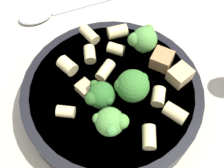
{
  "coord_description": "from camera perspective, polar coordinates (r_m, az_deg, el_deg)",
  "views": [
    {
      "loc": [
        0.17,
        -0.06,
        0.34
      ],
      "look_at": [
        0.0,
        0.0,
        0.05
      ],
      "focal_mm": 45.0,
      "sensor_mm": 36.0,
      "label": 1
    }
  ],
  "objects": [
    {
      "name": "rigatoni_0",
      "position": [
        0.35,
        -1.9,
        2.59
      ],
      "size": [
        0.03,
        0.03,
        0.01
      ],
      "primitive_type": "cylinder",
      "rotation": [
        1.57,
        0.0,
        0.68
      ],
      "color": "beige",
      "rests_on": "pasta_bowl"
    },
    {
      "name": "ground_plane",
      "position": [
        0.38,
        0.0,
        -3.92
      ],
      "size": [
        2.0,
        2.0,
        0.0
      ],
      "primitive_type": "plane",
      "color": "#BCB29E"
    },
    {
      "name": "broccoli_floret_3",
      "position": [
        0.3,
        -0.27,
        -7.76
      ],
      "size": [
        0.03,
        0.04,
        0.04
      ],
      "color": "#93B766",
      "rests_on": "pasta_bowl"
    },
    {
      "name": "rigatoni_5",
      "position": [
        0.33,
        12.7,
        -5.77
      ],
      "size": [
        0.03,
        0.03,
        0.02
      ],
      "primitive_type": "cylinder",
      "rotation": [
        1.57,
        0.0,
        2.14
      ],
      "color": "beige",
      "rests_on": "pasta_bowl"
    },
    {
      "name": "broccoli_floret_2",
      "position": [
        0.32,
        -2.33,
        -2.34
      ],
      "size": [
        0.03,
        0.04,
        0.03
      ],
      "color": "#84AD60",
      "rests_on": "pasta_bowl"
    },
    {
      "name": "rigatoni_1",
      "position": [
        0.32,
        7.55,
        -10.65
      ],
      "size": [
        0.03,
        0.02,
        0.01
      ],
      "primitive_type": "cylinder",
      "rotation": [
        1.57,
        0.0,
        1.16
      ],
      "color": "beige",
      "rests_on": "pasta_bowl"
    },
    {
      "name": "rigatoni_2",
      "position": [
        0.37,
        -4.55,
        6.05
      ],
      "size": [
        0.03,
        0.02,
        0.01
      ],
      "primitive_type": "cylinder",
      "rotation": [
        1.57,
        0.0,
        1.33
      ],
      "color": "beige",
      "rests_on": "pasta_bowl"
    },
    {
      "name": "pasta_bowl",
      "position": [
        0.36,
        0.0,
        -2.22
      ],
      "size": [
        0.23,
        0.23,
        0.04
      ],
      "color": "black",
      "rests_on": "ground_plane"
    },
    {
      "name": "rigatoni_4",
      "position": [
        0.38,
        0.8,
        7.14
      ],
      "size": [
        0.02,
        0.03,
        0.01
      ],
      "primitive_type": "cylinder",
      "rotation": [
        1.57,
        0.0,
        2.41
      ],
      "color": "beige",
      "rests_on": "pasta_bowl"
    },
    {
      "name": "broccoli_floret_0",
      "position": [
        0.37,
        6.39,
        9.02
      ],
      "size": [
        0.03,
        0.04,
        0.04
      ],
      "color": "#9EC175",
      "rests_on": "pasta_bowl"
    },
    {
      "name": "chicken_chunk_1",
      "position": [
        0.34,
        -5.49,
        -0.86
      ],
      "size": [
        0.02,
        0.02,
        0.01
      ],
      "primitive_type": "cube",
      "rotation": [
        0.0,
        0.0,
        0.41
      ],
      "color": "tan",
      "rests_on": "pasta_bowl"
    },
    {
      "name": "rigatoni_7",
      "position": [
        0.39,
        -4.65,
        10.0
      ],
      "size": [
        0.03,
        0.02,
        0.01
      ],
      "primitive_type": "cylinder",
      "rotation": [
        1.57,
        0.0,
        1.88
      ],
      "color": "beige",
      "rests_on": "pasta_bowl"
    },
    {
      "name": "spoon",
      "position": [
        0.49,
        -12.8,
        13.9
      ],
      "size": [
        0.04,
        0.17,
        0.01
      ],
      "color": "#B2B2B7",
      "rests_on": "ground_plane"
    },
    {
      "name": "rigatoni_9",
      "position": [
        0.36,
        -9.06,
        3.68
      ],
      "size": [
        0.03,
        0.03,
        0.02
      ],
      "primitive_type": "cylinder",
      "rotation": [
        1.57,
        0.0,
        2.02
      ],
      "color": "beige",
      "rests_on": "pasta_bowl"
    },
    {
      "name": "rigatoni_3",
      "position": [
        0.34,
        9.39,
        -2.54
      ],
      "size": [
        0.03,
        0.02,
        0.02
      ],
      "primitive_type": "cylinder",
      "rotation": [
        1.57,
        0.0,
        0.99
      ],
      "color": "beige",
      "rests_on": "pasta_bowl"
    },
    {
      "name": "rigatoni_8",
      "position": [
        0.33,
        -9.39,
        -5.54
      ],
      "size": [
        0.02,
        0.02,
        0.01
      ],
      "primitive_type": "cylinder",
      "rotation": [
        1.57,
        0.0,
        2.67
      ],
      "color": "beige",
      "rests_on": "pasta_bowl"
    },
    {
      "name": "chicken_chunk_2",
      "position": [
        0.37,
        10.08,
        4.93
      ],
      "size": [
        0.04,
        0.04,
        0.02
      ],
      "primitive_type": "cube",
      "rotation": [
        0.0,
        0.0,
        2.31
      ],
      "color": "#A87A4C",
      "rests_on": "pasta_bowl"
    },
    {
      "name": "rigatoni_6",
      "position": [
        0.39,
        1.13,
        10.61
      ],
      "size": [
        0.02,
        0.03,
        0.02
      ],
      "primitive_type": "cylinder",
      "rotation": [
        1.57,
        0.0,
        3.06
      ],
      "color": "beige",
      "rests_on": "pasta_bowl"
    },
    {
      "name": "chicken_chunk_0",
      "position": [
        0.36,
        13.66,
        1.8
      ],
      "size": [
        0.03,
        0.03,
        0.02
      ],
      "primitive_type": "cube",
      "rotation": [
        0.0,
        0.0,
        1.9
      ],
      "color": "tan",
      "rests_on": "pasta_bowl"
    },
    {
      "name": "broccoli_floret_1",
      "position": [
        0.32,
        4.12,
        -0.39
      ],
      "size": [
        0.04,
        0.04,
        0.05
      ],
      "color": "#9EC175",
      "rests_on": "pasta_bowl"
    }
  ]
}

